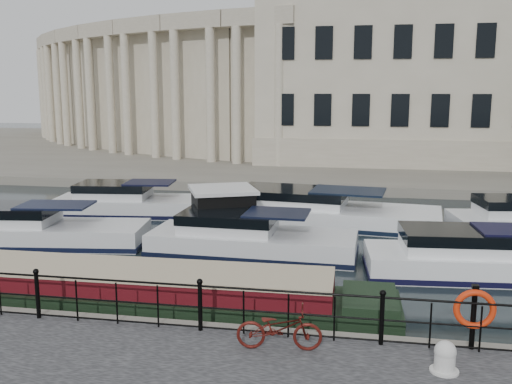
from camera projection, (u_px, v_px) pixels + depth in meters
ground_plane at (224, 315)px, 15.19m from camera, size 160.00×160.00×0.00m
far_bank at (322, 151)px, 52.89m from camera, size 120.00×42.00×0.55m
railing at (200, 303)px, 12.80m from camera, size 24.14×0.14×1.22m
civic_building at (309, 76)px, 47.72m from camera, size 53.55×31.84×16.85m
bicycle at (279, 328)px, 11.89m from camera, size 1.85×0.80×0.94m
mooring_bollard at (445, 357)px, 10.97m from camera, size 0.56×0.56×0.63m
life_ring_post at (474, 310)px, 11.78m from camera, size 0.86×0.22×1.40m
narrowboat at (84, 294)px, 15.70m from camera, size 17.06×2.52×1.62m
harbour_hut at (223, 217)px, 22.61m from camera, size 4.20×3.90×2.21m
cabin_cruisers at (272, 227)px, 23.30m from camera, size 28.10×10.21×1.99m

